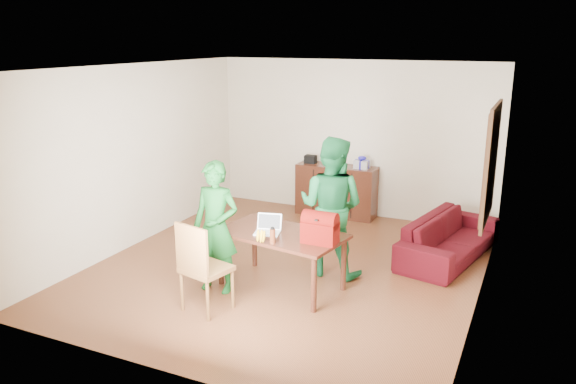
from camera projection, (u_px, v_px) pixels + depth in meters
The scene contains 10 objects.
room at pixel (292, 173), 7.49m from camera, with size 5.20×5.70×2.90m.
table at pixel (281, 239), 6.97m from camera, with size 1.67×1.11×0.73m.
chair at pixel (206, 284), 6.46m from camera, with size 0.58×0.57×1.08m.
person_near at pixel (216, 227), 6.85m from camera, with size 0.60×0.39×1.64m, color #12551C.
person_far at pixel (331, 207), 7.32m from camera, with size 0.90×0.70×1.85m, color #166432.
laptop at pixel (267, 230), 6.91m from camera, with size 0.35×0.28×0.22m.
bananas at pixel (261, 240), 6.63m from camera, with size 0.15×0.10×0.06m, color gold, non-canonical shape.
bottle at pixel (273, 235), 6.56m from camera, with size 0.07×0.07×0.20m, color #602B16.
red_bag at pixel (320, 230), 6.57m from camera, with size 0.41×0.24×0.30m, color #690A07.
sofa at pixel (449, 238), 8.01m from camera, with size 2.03×0.79×0.59m, color #39070D.
Camera 1 is at (2.99, -6.52, 3.07)m, focal length 35.00 mm.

